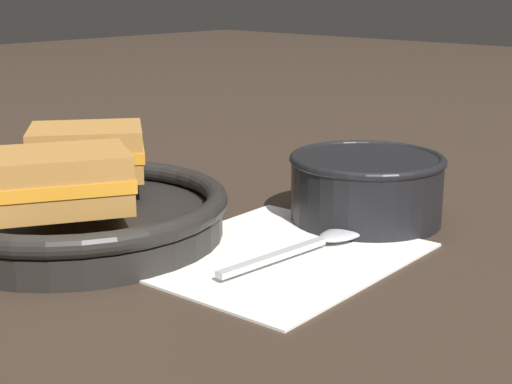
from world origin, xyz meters
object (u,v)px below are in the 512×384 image
object	(u,v)px
skillet	(76,215)
sandwich_near_left	(63,180)
soup_bowl	(367,184)
spoon	(325,240)
sandwich_near_right	(87,152)

from	to	relation	value
skillet	sandwich_near_left	size ratio (longest dim) A/B	2.64
soup_bowl	sandwich_near_left	distance (m)	0.27
sandwich_near_left	skillet	bearing A→B (deg)	46.91
spoon	sandwich_near_right	bearing A→B (deg)	115.49
skillet	sandwich_near_left	xyz separation A→B (m)	(-0.03, -0.04, 0.04)
spoon	skillet	size ratio (longest dim) A/B	0.50
soup_bowl	sandwich_near_right	size ratio (longest dim) A/B	1.10
sandwich_near_left	sandwich_near_right	distance (m)	0.10
spoon	sandwich_near_left	bearing A→B (deg)	142.81
skillet	spoon	bearing A→B (deg)	-54.38
sandwich_near_right	spoon	bearing A→B (deg)	-67.77
skillet	sandwich_near_right	world-z (taller)	sandwich_near_right
spoon	sandwich_near_left	size ratio (longest dim) A/B	1.32
sandwich_near_left	sandwich_near_right	bearing A→B (deg)	44.62
soup_bowl	sandwich_near_right	bearing A→B (deg)	132.44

